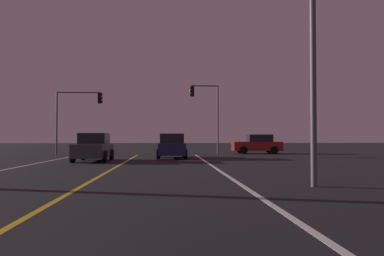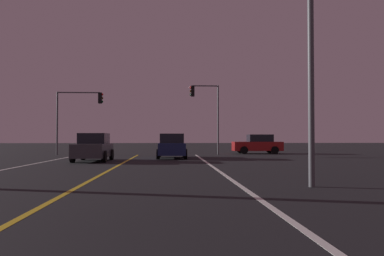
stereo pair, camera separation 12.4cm
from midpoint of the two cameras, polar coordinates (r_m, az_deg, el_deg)
name	(u,v)px [view 1 (the left image)]	position (r m, az deg, el deg)	size (l,w,h in m)	color
lane_edge_right	(233,179)	(13.43, 5.79, -7.53)	(0.16, 37.76, 0.01)	silver
lane_center_divider	(92,180)	(13.51, -14.70, -7.45)	(0.16, 37.76, 0.01)	gold
car_ahead_far	(172,146)	(26.96, -3.12, -2.71)	(2.02, 4.30, 1.70)	black
car_oncoming	(94,148)	(24.38, -14.40, -2.80)	(2.02, 4.30, 1.70)	black
car_crossing_side	(257,144)	(35.02, 9.48, -2.39)	(4.30, 2.02, 1.70)	black
traffic_light_near_right	(205,104)	(32.82, 1.80, 3.57)	(2.48, 0.36, 5.85)	#4C4C51
traffic_light_near_left	(80,107)	(33.49, -16.29, 2.92)	(3.83, 0.36, 5.22)	#4C4C51
street_lamp_right_near	(297,13)	(12.27, 14.84, 16.01)	(2.17, 0.44, 8.05)	#4C4C51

